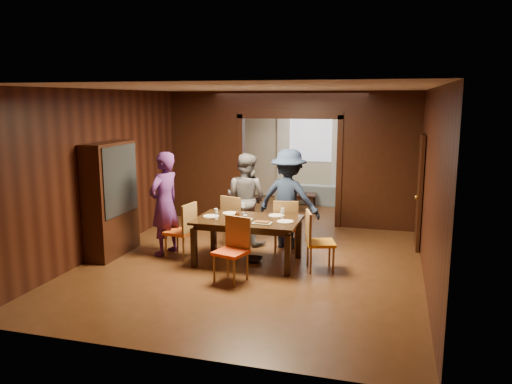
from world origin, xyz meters
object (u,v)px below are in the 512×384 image
(dining_table, at_px, (248,241))
(person_purple, at_px, (164,204))
(sofa, at_px, (312,193))
(chair_right, at_px, (321,241))
(chair_left, at_px, (180,230))
(person_navy, at_px, (289,199))
(coffee_table, at_px, (300,201))
(chair_near, at_px, (231,250))
(chair_far_r, at_px, (286,225))
(person_grey, at_px, (246,199))
(hutch, at_px, (111,199))
(chair_far_l, at_px, (237,220))

(dining_table, bearing_deg, person_purple, 177.26)
(sofa, distance_m, chair_right, 5.28)
(sofa, bearing_deg, chair_left, 76.09)
(person_navy, distance_m, chair_right, 1.43)
(coffee_table, bearing_deg, dining_table, -90.94)
(dining_table, height_order, chair_right, chair_right)
(chair_near, bearing_deg, dining_table, 105.86)
(chair_right, distance_m, chair_near, 1.51)
(chair_left, height_order, chair_far_r, same)
(person_navy, xyz_separation_m, dining_table, (-0.47, -1.08, -0.54))
(person_grey, xyz_separation_m, chair_left, (-0.86, -1.13, -0.38))
(sofa, xyz_separation_m, chair_right, (0.99, -5.19, 0.21))
(person_navy, bearing_deg, hutch, 35.16)
(chair_near, bearing_deg, person_purple, 163.35)
(chair_far_r, bearing_deg, chair_left, 14.42)
(person_grey, distance_m, coffee_table, 3.32)
(person_grey, height_order, chair_far_r, person_grey)
(coffee_table, distance_m, chair_far_l, 3.46)
(person_purple, xyz_separation_m, chair_far_r, (2.03, 0.72, -0.43))
(chair_far_r, bearing_deg, hutch, 7.37)
(person_navy, height_order, chair_far_r, person_navy)
(sofa, bearing_deg, dining_table, 89.16)
(person_purple, distance_m, coffee_table, 4.60)
(dining_table, height_order, chair_far_l, chair_far_l)
(person_grey, distance_m, person_navy, 0.83)
(person_grey, xyz_separation_m, coffee_table, (0.43, 3.22, -0.67))
(dining_table, height_order, chair_far_r, chair_far_r)
(person_grey, relative_size, chair_near, 1.79)
(person_navy, distance_m, hutch, 3.18)
(sofa, xyz_separation_m, chair_left, (-1.46, -5.18, 0.21))
(person_grey, height_order, dining_table, person_grey)
(chair_left, relative_size, chair_far_l, 1.00)
(chair_left, bearing_deg, chair_near, 63.57)
(dining_table, bearing_deg, coffee_table, 89.06)
(person_grey, bearing_deg, sofa, -82.88)
(chair_left, xyz_separation_m, chair_near, (1.22, -0.88, 0.00))
(hutch, bearing_deg, chair_far_r, 18.99)
(dining_table, bearing_deg, sofa, 87.27)
(coffee_table, bearing_deg, person_purple, -110.94)
(person_purple, bearing_deg, chair_right, 103.88)
(person_grey, relative_size, dining_table, 1.00)
(chair_right, bearing_deg, person_navy, 17.04)
(person_grey, xyz_separation_m, person_navy, (0.83, -0.01, 0.05))
(coffee_table, relative_size, chair_near, 0.82)
(person_grey, height_order, person_navy, person_navy)
(person_purple, relative_size, chair_far_r, 1.89)
(dining_table, relative_size, chair_left, 1.78)
(person_navy, distance_m, chair_left, 2.07)
(chair_right, height_order, chair_near, same)
(chair_far_l, bearing_deg, chair_left, 70.15)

